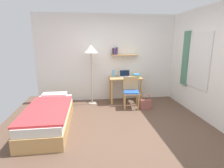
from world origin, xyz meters
TOP-DOWN VIEW (x-y plane):
  - ground_plane at (0.00, 0.00)m, footprint 5.28×5.28m
  - wall_back at (0.00, 2.02)m, footprint 4.40×0.27m
  - wall_right at (2.02, 0.05)m, footprint 0.10×4.40m
  - bed at (-1.53, 0.24)m, footprint 0.85×1.95m
  - desk at (0.42, 1.70)m, footprint 0.96×0.54m
  - desk_chair at (0.49, 1.21)m, footprint 0.48×0.45m
  - standing_lamp at (-0.58, 1.62)m, footprint 0.38×0.38m
  - laptop at (0.43, 1.77)m, footprint 0.34×0.22m
  - water_bottle at (0.08, 1.77)m, footprint 0.07×0.07m
  - book_stack at (0.76, 1.67)m, footprint 0.18×0.24m
  - handbag at (0.86, 0.98)m, footprint 0.31×0.11m

SIDE VIEW (x-z plane):
  - ground_plane at x=0.00m, z-range 0.00..0.00m
  - handbag at x=0.86m, z-range -0.06..0.36m
  - bed at x=-1.53m, z-range -0.03..0.51m
  - desk_chair at x=0.49m, z-range 0.05..0.89m
  - desk at x=0.42m, z-range 0.22..0.98m
  - book_stack at x=0.76m, z-range 0.76..0.86m
  - laptop at x=0.43m, z-range 0.70..0.92m
  - water_bottle at x=0.08m, z-range 0.76..0.97m
  - wall_back at x=0.00m, z-range 0.00..2.60m
  - wall_right at x=2.02m, z-range 0.00..2.60m
  - standing_lamp at x=-0.58m, z-range 0.65..2.36m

